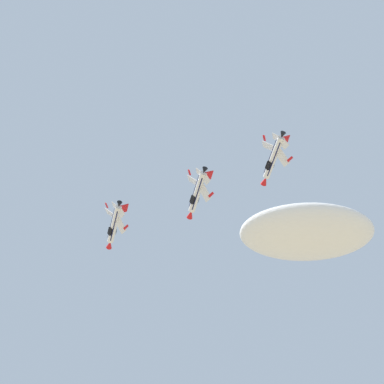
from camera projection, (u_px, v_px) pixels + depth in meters
The scene contains 4 objects.
cloud_high_distant at pixel (307, 232), 294.56m from camera, with size 56.44×29.01×15.47m, color white.
fighter_jet_lead at pixel (114, 225), 185.37m from camera, with size 7.18×15.72×8.02m.
fighter_jet_left_wing at pixel (197, 193), 176.44m from camera, with size 7.07×15.72×8.26m.
fighter_jet_right_wing at pixel (273, 159), 174.39m from camera, with size 7.22×15.72×7.96m.
Camera 1 is at (-1.48, -1.57, 1.89)m, focal length 65.91 mm.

